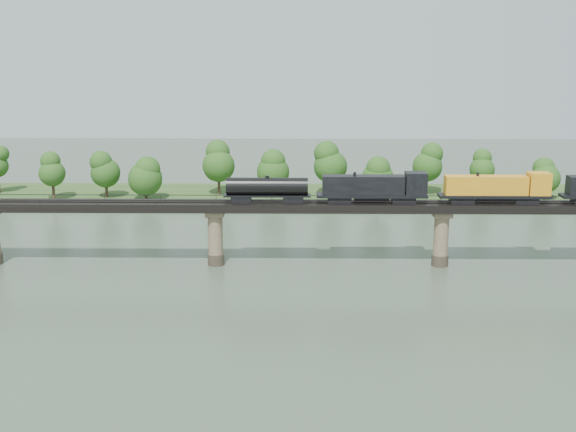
{
  "coord_description": "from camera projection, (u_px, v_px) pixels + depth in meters",
  "views": [
    {
      "loc": [
        14.63,
        -93.34,
        39.18
      ],
      "look_at": [
        12.9,
        30.0,
        9.0
      ],
      "focal_mm": 45.0,
      "sensor_mm": 36.0,
      "label": 1
    }
  ],
  "objects": [
    {
      "name": "far_bank",
      "position": [
        240.0,
        196.0,
        182.54
      ],
      "size": [
        300.0,
        24.0,
        1.6
      ],
      "primitive_type": "cube",
      "color": "#2B491D",
      "rests_on": "ground"
    },
    {
      "name": "bridge",
      "position": [
        215.0,
        235.0,
        128.01
      ],
      "size": [
        236.0,
        30.0,
        11.5
      ],
      "color": "#473A2D",
      "rests_on": "ground"
    },
    {
      "name": "far_treeline",
      "position": [
        205.0,
        167.0,
        176.39
      ],
      "size": [
        289.06,
        17.54,
        13.6
      ],
      "color": "#382619",
      "rests_on": "far_bank"
    },
    {
      "name": "freight_train",
      "position": [
        454.0,
        188.0,
        125.4
      ],
      "size": [
        78.07,
        3.04,
        5.37
      ],
      "color": "black",
      "rests_on": "bridge"
    },
    {
      "name": "bridge_superstructure",
      "position": [
        215.0,
        200.0,
        126.5
      ],
      "size": [
        220.0,
        4.9,
        0.75
      ],
      "color": "black",
      "rests_on": "bridge"
    },
    {
      "name": "ground",
      "position": [
        192.0,
        330.0,
        100.17
      ],
      "size": [
        400.0,
        400.0,
        0.0
      ],
      "primitive_type": "plane",
      "color": "#374637",
      "rests_on": "ground"
    }
  ]
}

